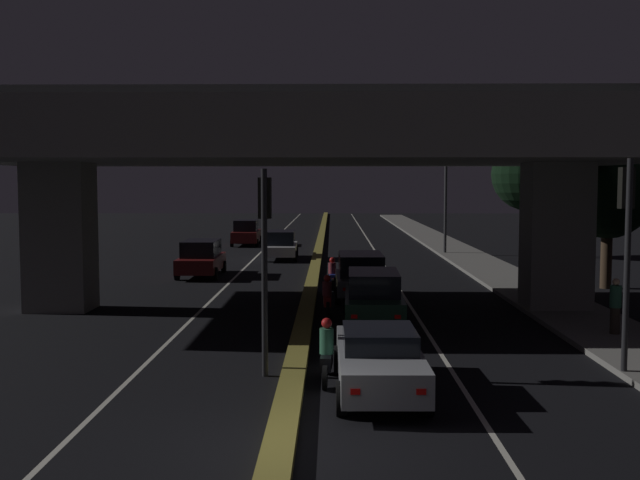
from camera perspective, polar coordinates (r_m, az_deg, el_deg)
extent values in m
plane|color=black|center=(13.01, -3.13, -15.85)|extent=(200.00, 200.00, 0.00)
cube|color=beige|center=(47.62, -4.69, -1.08)|extent=(0.12, 126.00, 0.00)
cube|color=beige|center=(47.48, 4.38, -1.10)|extent=(0.12, 126.00, 0.00)
cube|color=olive|center=(47.39, -0.16, -0.97)|extent=(0.55, 126.00, 0.21)
cube|color=slate|center=(41.24, 12.30, -1.90)|extent=(2.96, 126.00, 0.16)
cube|color=gray|center=(27.94, -19.19, 0.23)|extent=(2.16, 1.77, 5.21)
cube|color=gray|center=(27.39, 17.56, 0.19)|extent=(2.16, 1.77, 5.21)
cube|color=gray|center=(26.23, -1.02, 7.86)|extent=(24.37, 11.05, 1.79)
cube|color=#333335|center=(26.35, -1.02, 10.78)|extent=(24.37, 0.40, 0.90)
cylinder|color=black|center=(17.32, -4.25, -2.56)|extent=(0.14, 0.14, 4.82)
cube|color=black|center=(17.37, -4.23, 3.21)|extent=(0.30, 0.28, 0.95)
sphere|color=red|center=(17.52, -4.19, 4.19)|extent=(0.18, 0.18, 0.18)
sphere|color=black|center=(17.52, -4.18, 3.22)|extent=(0.18, 0.18, 0.18)
sphere|color=black|center=(17.53, -4.18, 2.25)|extent=(0.18, 0.18, 0.18)
cylinder|color=black|center=(18.51, 22.35, -2.07)|extent=(0.14, 0.14, 5.06)
cube|color=black|center=(18.58, 22.31, 3.69)|extent=(0.30, 0.28, 0.95)
sphere|color=red|center=(18.72, 22.17, 4.60)|extent=(0.18, 0.18, 0.18)
sphere|color=black|center=(18.72, 22.15, 3.69)|extent=(0.18, 0.18, 0.18)
sphere|color=black|center=(18.72, 22.12, 2.79)|extent=(0.18, 0.18, 0.18)
cylinder|color=#2D2D30|center=(47.39, 9.55, 3.72)|extent=(0.18, 0.18, 8.05)
cylinder|color=#2D2D30|center=(47.40, 8.69, 8.42)|extent=(1.53, 0.10, 0.10)
ellipsoid|color=#F2B759|center=(47.30, 7.75, 8.31)|extent=(0.56, 0.32, 0.24)
cube|color=gray|center=(16.24, 4.49, -9.26)|extent=(1.76, 4.78, 0.67)
cube|color=black|center=(16.01, 4.54, -7.47)|extent=(1.53, 1.92, 0.42)
cylinder|color=black|center=(17.81, 1.40, -9.13)|extent=(0.21, 0.68, 0.68)
cylinder|color=black|center=(17.92, 6.82, -9.08)|extent=(0.21, 0.68, 0.68)
cylinder|color=black|center=(14.77, 1.63, -11.98)|extent=(0.21, 0.68, 0.68)
cylinder|color=black|center=(14.90, 8.21, -11.87)|extent=(0.21, 0.68, 0.68)
cube|color=red|center=(13.89, 2.71, -11.47)|extent=(0.18, 0.03, 0.11)
cube|color=red|center=(13.99, 7.72, -11.39)|extent=(0.18, 0.03, 0.11)
cube|color=black|center=(23.61, 4.09, -4.96)|extent=(1.87, 4.57, 0.74)
cube|color=black|center=(23.51, 4.10, -3.24)|extent=(1.61, 2.76, 0.69)
cylinder|color=black|center=(25.14, 2.01, -5.24)|extent=(0.21, 0.62, 0.61)
cylinder|color=black|center=(25.19, 5.94, -5.24)|extent=(0.21, 0.62, 0.61)
cylinder|color=black|center=(22.19, 1.97, -6.53)|extent=(0.21, 0.62, 0.61)
cylinder|color=black|center=(22.25, 6.43, -6.52)|extent=(0.21, 0.62, 0.61)
cube|color=red|center=(21.35, 2.62, -5.85)|extent=(0.18, 0.03, 0.11)
cube|color=red|center=(21.39, 5.94, -5.85)|extent=(0.18, 0.03, 0.11)
cube|color=#515459|center=(29.20, 3.12, -3.25)|extent=(1.95, 4.21, 0.61)
cube|color=black|center=(29.21, 3.12, -1.83)|extent=(1.71, 3.03, 0.82)
cylinder|color=black|center=(30.57, 1.24, -3.47)|extent=(0.21, 0.67, 0.67)
cylinder|color=black|center=(30.66, 4.73, -3.47)|extent=(0.21, 0.67, 0.67)
cylinder|color=black|center=(27.84, 1.35, -4.25)|extent=(0.21, 0.67, 0.67)
cylinder|color=black|center=(27.94, 5.17, -4.23)|extent=(0.21, 0.67, 0.67)
cube|color=red|center=(27.08, 1.94, -3.77)|extent=(0.18, 0.03, 0.11)
cube|color=red|center=(27.16, 4.75, -3.76)|extent=(0.18, 0.03, 0.11)
cube|color=#591414|center=(36.63, -9.03, -1.74)|extent=(1.88, 4.62, 0.68)
cube|color=black|center=(36.56, -9.05, -0.62)|extent=(1.64, 2.78, 0.77)
cylinder|color=black|center=(35.05, -7.98, -2.56)|extent=(0.21, 0.61, 0.60)
cylinder|color=black|center=(35.34, -10.84, -2.54)|extent=(0.21, 0.61, 0.60)
cylinder|color=black|center=(38.03, -7.34, -2.02)|extent=(0.21, 0.61, 0.60)
cylinder|color=black|center=(38.30, -9.98, -2.00)|extent=(0.21, 0.61, 0.60)
cube|color=white|center=(38.82, -7.57, -1.54)|extent=(0.18, 0.03, 0.11)
cube|color=white|center=(39.01, -9.42, -1.53)|extent=(0.18, 0.03, 0.11)
cube|color=silver|center=(44.37, -2.99, -0.69)|extent=(1.90, 4.73, 0.57)
cube|color=black|center=(44.31, -2.99, 0.19)|extent=(1.65, 2.85, 0.80)
cylinder|color=black|center=(42.82, -1.90, -1.25)|extent=(0.21, 0.65, 0.64)
cylinder|color=black|center=(42.90, -4.25, -1.25)|extent=(0.21, 0.65, 0.64)
cylinder|color=black|center=(45.90, -1.80, -0.87)|extent=(0.21, 0.65, 0.64)
cylinder|color=black|center=(45.98, -3.99, -0.87)|extent=(0.21, 0.65, 0.64)
cube|color=white|center=(46.70, -2.08, -0.54)|extent=(0.18, 0.03, 0.11)
cube|color=white|center=(46.75, -3.63, -0.54)|extent=(0.18, 0.03, 0.11)
cube|color=#591414|center=(54.52, -5.64, 0.31)|extent=(1.93, 4.49, 0.76)
cube|color=black|center=(54.47, -5.64, 1.12)|extent=(1.67, 2.71, 0.79)
cylinder|color=black|center=(53.02, -4.82, -0.21)|extent=(0.21, 0.60, 0.59)
cylinder|color=black|center=(53.18, -6.73, -0.21)|extent=(0.21, 0.60, 0.59)
cylinder|color=black|center=(55.94, -4.59, 0.03)|extent=(0.21, 0.60, 0.59)
cylinder|color=black|center=(56.09, -6.40, 0.03)|extent=(0.21, 0.60, 0.59)
cube|color=white|center=(56.70, -4.79, 0.35)|extent=(0.18, 0.03, 0.11)
cube|color=white|center=(56.81, -6.07, 0.35)|extent=(0.18, 0.03, 0.11)
cylinder|color=black|center=(17.84, 0.63, -9.34)|extent=(0.11, 0.54, 0.54)
cylinder|color=black|center=(16.53, 0.37, -10.46)|extent=(0.13, 0.54, 0.54)
cube|color=black|center=(17.13, 0.51, -9.16)|extent=(0.29, 1.04, 0.32)
cylinder|color=#26593F|center=(17.03, 0.51, -7.70)|extent=(0.34, 0.34, 0.58)
sphere|color=#B21919|center=(16.95, 0.51, -6.35)|extent=(0.24, 0.24, 0.24)
cube|color=red|center=(16.42, 0.36, -9.76)|extent=(0.08, 0.03, 0.08)
cylinder|color=black|center=(26.31, 0.50, -4.88)|extent=(0.10, 0.55, 0.55)
cylinder|color=black|center=(25.02, 0.60, -5.36)|extent=(0.12, 0.55, 0.55)
cube|color=maroon|center=(25.63, 0.55, -4.63)|extent=(0.28, 1.00, 0.32)
cylinder|color=maroon|center=(25.57, 0.55, -3.74)|extent=(0.33, 0.33, 0.48)
sphere|color=#B21919|center=(25.52, 0.55, -2.93)|extent=(0.24, 0.24, 0.24)
cube|color=red|center=(24.94, 0.60, -4.88)|extent=(0.08, 0.03, 0.08)
cylinder|color=black|center=(32.63, 0.91, -3.10)|extent=(0.09, 0.53, 0.53)
cylinder|color=black|center=(31.33, 0.96, -3.41)|extent=(0.11, 0.53, 0.53)
cube|color=navy|center=(31.95, 0.94, -2.86)|extent=(0.26, 1.00, 0.32)
cylinder|color=maroon|center=(31.91, 0.94, -2.16)|extent=(0.33, 0.33, 0.46)
sphere|color=#B21919|center=(31.87, 0.94, -1.53)|extent=(0.24, 0.24, 0.24)
cube|color=red|center=(31.25, 0.96, -3.02)|extent=(0.08, 0.03, 0.08)
cylinder|color=#2D261E|center=(23.28, 21.55, -5.73)|extent=(0.28, 0.28, 0.76)
cylinder|color=#26593F|center=(23.17, 21.60, -4.03)|extent=(0.33, 0.33, 0.64)
sphere|color=tan|center=(23.12, 21.63, -2.99)|extent=(0.21, 0.21, 0.21)
cylinder|color=#38281C|center=(34.19, 20.97, -1.30)|extent=(0.47, 0.47, 2.60)
sphere|color=black|center=(34.05, 21.09, 3.16)|extent=(3.63, 3.63, 3.63)
cylinder|color=#2D2116|center=(47.20, 15.53, 0.78)|extent=(0.38, 0.38, 3.38)
sphere|color=black|center=(47.12, 15.61, 4.87)|extent=(4.47, 4.47, 4.47)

